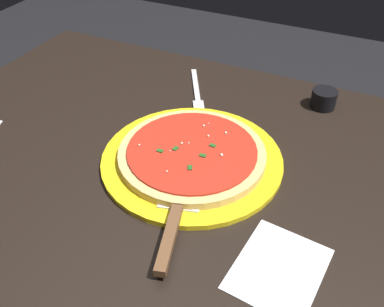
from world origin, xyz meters
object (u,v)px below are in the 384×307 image
Objects in this scene: pizza at (192,153)px; fork at (197,91)px; napkin_loose_left at (279,269)px; pizza_server at (175,220)px; serving_plate at (192,159)px; cup_small_sauce at (324,99)px.

pizza is 0.26m from fork.
pizza is 1.86× the size of napkin_loose_left.
fork is at bearing -67.17° from pizza.
napkin_loose_left is at bearing 177.20° from pizza_server.
pizza reaches higher than serving_plate.
napkin_loose_left is 0.51m from fork.
cup_small_sauce reaches higher than napkin_loose_left.
serving_plate is 2.30× the size of napkin_loose_left.
serving_plate is 1.53× the size of pizza_server.
napkin_loose_left is (-0.22, 0.17, -0.02)m from pizza.
pizza_server is at bearing -2.80° from napkin_loose_left.
serving_plate reaches higher than fork.
cup_small_sauce is at bearing -85.68° from napkin_loose_left.
pizza_server reaches higher than napkin_loose_left.
napkin_loose_left is 0.87× the size of fork.
fork is at bearing -70.03° from pizza_server.
serving_plate is at bearing 58.55° from cup_small_sauce.
pizza_server is 0.18m from napkin_loose_left.
napkin_loose_left is at bearing 94.32° from cup_small_sauce.
cup_small_sauce reaches higher than serving_plate.
cup_small_sauce is at bearing -167.34° from fork.
pizza reaches higher than napkin_loose_left.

